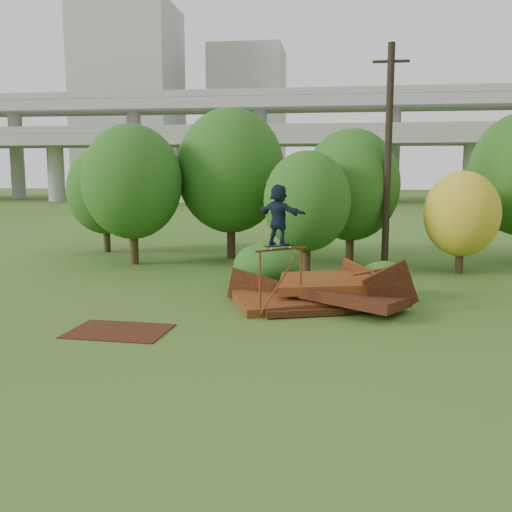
# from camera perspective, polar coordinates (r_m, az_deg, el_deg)

# --- Properties ---
(ground) EXTENTS (240.00, 240.00, 0.00)m
(ground) POSITION_cam_1_polar(r_m,az_deg,el_deg) (14.04, 2.15, -7.72)
(ground) COLOR #2D5116
(ground) RESTS_ON ground
(scrap_pile) EXTENTS (5.63, 3.43, 1.82)m
(scrap_pile) POSITION_cam_1_polar(r_m,az_deg,el_deg) (16.61, 6.46, -3.87)
(scrap_pile) COLOR #49220D
(scrap_pile) RESTS_ON ground
(grind_rail) EXTENTS (1.32, 1.10, 1.84)m
(grind_rail) POSITION_cam_1_polar(r_m,az_deg,el_deg) (15.66, 2.50, -1.49)
(grind_rail) COLOR maroon
(grind_rail) RESTS_ON ground
(skateboard) EXTENTS (0.82, 0.73, 0.09)m
(skateboard) POSITION_cam_1_polar(r_m,az_deg,el_deg) (15.51, 2.27, 1.03)
(skateboard) COLOR black
(skateboard) RESTS_ON grind_rail
(skater) EXTENTS (1.56, 1.23, 1.65)m
(skater) POSITION_cam_1_polar(r_m,az_deg,el_deg) (15.43, 2.28, 4.14)
(skater) COLOR #141E32
(skater) RESTS_ON skateboard
(flat_plate) EXTENTS (2.48, 1.84, 0.03)m
(flat_plate) POSITION_cam_1_polar(r_m,az_deg,el_deg) (14.56, -13.55, -7.31)
(flat_plate) COLOR #39190C
(flat_plate) RESTS_ON ground
(tree_0) EXTENTS (4.19, 4.19, 5.90)m
(tree_0) POSITION_cam_1_polar(r_m,az_deg,el_deg) (24.64, -12.29, 7.24)
(tree_0) COLOR black
(tree_0) RESTS_ON ground
(tree_1) EXTENTS (4.85, 4.85, 6.75)m
(tree_1) POSITION_cam_1_polar(r_m,az_deg,el_deg) (25.88, -2.54, 8.50)
(tree_1) COLOR black
(tree_1) RESTS_ON ground
(tree_2) EXTENTS (3.35, 3.35, 4.72)m
(tree_2) POSITION_cam_1_polar(r_m,az_deg,el_deg) (21.96, 5.12, 5.46)
(tree_2) COLOR black
(tree_2) RESTS_ON ground
(tree_3) EXTENTS (4.13, 4.13, 5.73)m
(tree_3) POSITION_cam_1_polar(r_m,az_deg,el_deg) (24.76, 9.50, 7.00)
(tree_3) COLOR black
(tree_3) RESTS_ON ground
(tree_4) EXTENTS (2.87, 2.87, 3.96)m
(tree_4) POSITION_cam_1_polar(r_m,az_deg,el_deg) (23.34, 19.88, 3.97)
(tree_4) COLOR black
(tree_4) RESTS_ON ground
(tree_6) EXTENTS (3.66, 3.66, 5.12)m
(tree_6) POSITION_cam_1_polar(r_m,az_deg,el_deg) (28.80, -14.85, 6.33)
(tree_6) COLOR black
(tree_6) RESTS_ON ground
(shrub_left) EXTENTS (2.28, 2.10, 1.58)m
(shrub_left) POSITION_cam_1_polar(r_m,az_deg,el_deg) (19.08, 1.09, -0.99)
(shrub_left) COLOR #195516
(shrub_left) RESTS_ON ground
(shrub_right) EXTENTS (1.66, 1.52, 1.17)m
(shrub_right) POSITION_cam_1_polar(r_m,az_deg,el_deg) (18.13, 12.77, -2.34)
(shrub_right) COLOR #195516
(shrub_right) RESTS_ON ground
(utility_pole) EXTENTS (1.40, 0.28, 8.80)m
(utility_pole) POSITION_cam_1_polar(r_m,az_deg,el_deg) (23.26, 13.06, 9.60)
(utility_pole) COLOR black
(utility_pole) RESTS_ON ground
(freeway_overpass) EXTENTS (160.00, 15.00, 13.70)m
(freeway_overpass) POSITION_cam_1_polar(r_m,az_deg,el_deg) (76.62, 6.93, 13.11)
(freeway_overpass) COLOR gray
(freeway_overpass) RESTS_ON ground
(building_left) EXTENTS (18.00, 16.00, 35.00)m
(building_left) POSITION_cam_1_polar(r_m,az_deg,el_deg) (116.13, -12.52, 14.90)
(building_left) COLOR #9E9E99
(building_left) RESTS_ON ground
(building_right) EXTENTS (14.00, 14.00, 28.00)m
(building_right) POSITION_cam_1_polar(r_m,az_deg,el_deg) (117.15, -0.79, 13.31)
(building_right) COLOR #9E9E99
(building_right) RESTS_ON ground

